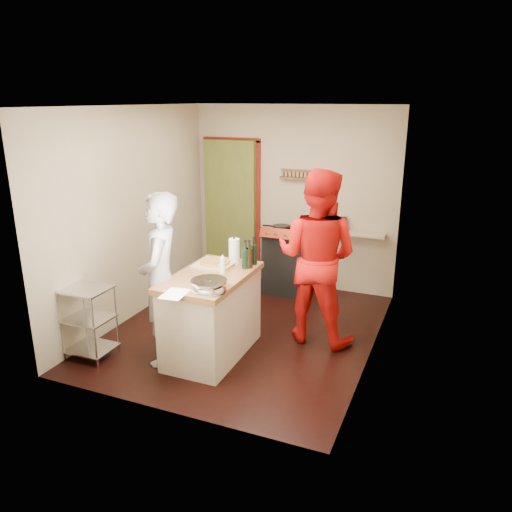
{
  "coord_description": "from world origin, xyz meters",
  "views": [
    {
      "loc": [
        2.21,
        -4.99,
        2.68
      ],
      "look_at": [
        0.15,
        0.0,
        0.96
      ],
      "focal_mm": 35.0,
      "sensor_mm": 36.0,
      "label": 1
    }
  ],
  "objects_px": {
    "stove": "(288,262)",
    "person_stripe": "(160,280)",
    "wire_shelving": "(89,319)",
    "island": "(212,313)",
    "person_red": "(317,257)"
  },
  "relations": [
    {
      "from": "wire_shelving",
      "to": "island",
      "type": "height_order",
      "value": "island"
    },
    {
      "from": "stove",
      "to": "person_red",
      "type": "distance_m",
      "value": 1.59
    },
    {
      "from": "wire_shelving",
      "to": "island",
      "type": "bearing_deg",
      "value": 24.98
    },
    {
      "from": "wire_shelving",
      "to": "person_stripe",
      "type": "bearing_deg",
      "value": 18.51
    },
    {
      "from": "stove",
      "to": "person_stripe",
      "type": "height_order",
      "value": "person_stripe"
    },
    {
      "from": "island",
      "to": "person_red",
      "type": "distance_m",
      "value": 1.31
    },
    {
      "from": "island",
      "to": "wire_shelving",
      "type": "bearing_deg",
      "value": -155.02
    },
    {
      "from": "island",
      "to": "person_stripe",
      "type": "height_order",
      "value": "person_stripe"
    },
    {
      "from": "island",
      "to": "person_stripe",
      "type": "xyz_separation_m",
      "value": [
        -0.43,
        -0.3,
        0.42
      ]
    },
    {
      "from": "person_stripe",
      "to": "person_red",
      "type": "relative_size",
      "value": 0.92
    },
    {
      "from": "wire_shelving",
      "to": "person_stripe",
      "type": "relative_size",
      "value": 0.44
    },
    {
      "from": "person_stripe",
      "to": "person_red",
      "type": "height_order",
      "value": "person_red"
    },
    {
      "from": "island",
      "to": "person_red",
      "type": "bearing_deg",
      "value": 41.05
    },
    {
      "from": "wire_shelving",
      "to": "person_red",
      "type": "xyz_separation_m",
      "value": [
        2.1,
        1.35,
        0.55
      ]
    },
    {
      "from": "island",
      "to": "person_red",
      "type": "relative_size",
      "value": 0.7
    }
  ]
}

